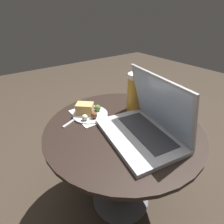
# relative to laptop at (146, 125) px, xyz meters

# --- Properties ---
(ground_plane) EXTENTS (6.00, 6.00, 0.00)m
(ground_plane) POSITION_rel_laptop_xyz_m (-0.11, -0.03, -0.59)
(ground_plane) COLOR #382D23
(table) EXTENTS (0.71, 0.71, 0.54)m
(table) POSITION_rel_laptop_xyz_m (-0.11, -0.03, -0.19)
(table) COLOR #515156
(table) RESTS_ON ground_plane
(napkin) EXTENTS (0.19, 0.14, 0.00)m
(napkin) POSITION_rel_laptop_xyz_m (-0.28, -0.11, -0.05)
(napkin) COLOR silver
(napkin) RESTS_ON table
(laptop) EXTENTS (0.39, 0.31, 0.26)m
(laptop) POSITION_rel_laptop_xyz_m (0.00, 0.00, 0.00)
(laptop) COLOR #B2B2B7
(laptop) RESTS_ON table
(beer_glass) EXTENTS (0.07, 0.07, 0.20)m
(beer_glass) POSITION_rel_laptop_xyz_m (-0.19, 0.11, 0.05)
(beer_glass) COLOR gold
(beer_glass) RESTS_ON table
(snack_plate) EXTENTS (0.17, 0.17, 0.06)m
(snack_plate) POSITION_rel_laptop_xyz_m (-0.28, -0.11, -0.03)
(snack_plate) COLOR silver
(snack_plate) RESTS_ON table
(fork) EXTENTS (0.09, 0.19, 0.00)m
(fork) POSITION_rel_laptop_xyz_m (-0.30, -0.15, -0.05)
(fork) COLOR #B2B2B7
(fork) RESTS_ON table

